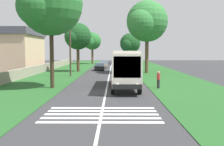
{
  "coord_description": "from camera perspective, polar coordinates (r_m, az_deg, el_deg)",
  "views": [
    {
      "loc": [
        -24.4,
        -0.76,
        3.81
      ],
      "look_at": [
        2.03,
        -0.54,
        1.6
      ],
      "focal_mm": 43.92,
      "sensor_mm": 36.0,
      "label": 1
    }
  ],
  "objects": [
    {
      "name": "roadside_tree_right_1",
      "position": [
        86.22,
        3.68,
        6.12
      ],
      "size": [
        7.06,
        6.05,
        9.0
      ],
      "color": "#3D2D1E",
      "rests_on": "grass_verge_right"
    },
    {
      "name": "roadside_tree_left_1",
      "position": [
        28.27,
        -12.89,
        13.57
      ],
      "size": [
        7.22,
        6.26,
        11.44
      ],
      "color": "#3D2D1E",
      "rests_on": "grass_verge_left"
    },
    {
      "name": "roadside_tree_right_0",
      "position": [
        46.11,
        7.06,
        10.36
      ],
      "size": [
        8.36,
        6.76,
        11.89
      ],
      "color": "brown",
      "rests_on": "grass_verge_right"
    },
    {
      "name": "trailing_car_1",
      "position": [
        51.88,
        -2.56,
        1.3
      ],
      "size": [
        4.3,
        1.78,
        1.43
      ],
      "color": "black",
      "rests_on": "ground"
    },
    {
      "name": "coach_bus",
      "position": [
        27.53,
        2.64,
        1.31
      ],
      "size": [
        11.16,
        2.62,
        3.73
      ],
      "color": "silver",
      "rests_on": "ground"
    },
    {
      "name": "roadside_wall",
      "position": [
        46.2,
        -15.04,
        0.77
      ],
      "size": [
        70.0,
        0.4,
        1.35
      ],
      "primitive_type": "cube",
      "color": "#9E937F",
      "rests_on": "grass_verge_left"
    },
    {
      "name": "roadside_tree_left_2",
      "position": [
        76.15,
        -4.23,
        6.52
      ],
      "size": [
        6.1,
        4.84,
        8.68
      ],
      "color": "brown",
      "rests_on": "grass_verge_left"
    },
    {
      "name": "centre_line",
      "position": [
        39.6,
        -0.62,
        -0.74
      ],
      "size": [
        110.0,
        0.16,
        0.01
      ],
      "primitive_type": "cube",
      "color": "silver",
      "rests_on": "ground"
    },
    {
      "name": "utility_pole",
      "position": [
        39.98,
        -8.69,
        5.22
      ],
      "size": [
        0.24,
        1.4,
        7.95
      ],
      "color": "#473828",
      "rests_on": "grass_verge_left"
    },
    {
      "name": "trailing_car_0",
      "position": [
        46.48,
        2.06,
        0.89
      ],
      "size": [
        4.3,
        1.78,
        1.43
      ],
      "color": "gold",
      "rests_on": "ground"
    },
    {
      "name": "trailing_car_2",
      "position": [
        59.61,
        -1.8,
        1.75
      ],
      "size": [
        4.3,
        1.78,
        1.43
      ],
      "color": "#B7A893",
      "rests_on": "ground"
    },
    {
      "name": "roadside_building",
      "position": [
        52.58,
        -19.77,
        4.53
      ],
      "size": [
        12.76,
        8.67,
        7.56
      ],
      "color": "beige",
      "rests_on": "ground"
    },
    {
      "name": "roadside_tree_right_2",
      "position": [
        76.38,
        3.71,
        6.08
      ],
      "size": [
        6.61,
        5.64,
        8.5
      ],
      "color": "#4C3826",
      "rests_on": "grass_verge_right"
    },
    {
      "name": "grass_verge_right",
      "position": [
        40.28,
        11.12,
        -0.71
      ],
      "size": [
        120.0,
        8.0,
        0.04
      ],
      "primitive_type": "cube",
      "color": "#235623",
      "rests_on": "ground"
    },
    {
      "name": "grass_verge_left",
      "position": [
        40.59,
        -12.28,
        -0.69
      ],
      "size": [
        120.0,
        8.0,
        0.04
      ],
      "primitive_type": "cube",
      "color": "#235623",
      "rests_on": "ground"
    },
    {
      "name": "ground",
      "position": [
        24.71,
        -1.29,
        -4.09
      ],
      "size": [
        160.0,
        160.0,
        0.0
      ],
      "primitive_type": "plane",
      "color": "#333335"
    },
    {
      "name": "roadside_tree_left_0",
      "position": [
        48.9,
        -7.23,
        7.42
      ],
      "size": [
        5.43,
        4.7,
        8.55
      ],
      "color": "#4C3826",
      "rests_on": "grass_verge_left"
    },
    {
      "name": "trailing_minibus_0",
      "position": [
        74.02,
        1.34,
        3.02
      ],
      "size": [
        6.0,
        2.14,
        2.53
      ],
      "color": "teal",
      "rests_on": "ground"
    },
    {
      "name": "trailing_car_3",
      "position": [
        66.87,
        1.46,
        2.08
      ],
      "size": [
        4.3,
        1.78,
        1.43
      ],
      "color": "silver",
      "rests_on": "ground"
    },
    {
      "name": "pedestrian",
      "position": [
        27.51,
        9.64,
        -1.35
      ],
      "size": [
        0.34,
        0.34,
        1.69
      ],
      "color": "#26262D",
      "rests_on": "grass_verge_right"
    },
    {
      "name": "zebra_crossing",
      "position": [
        16.46,
        -2.21,
        -8.59
      ],
      "size": [
        4.05,
        6.8,
        0.01
      ],
      "color": "silver",
      "rests_on": "ground"
    }
  ]
}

